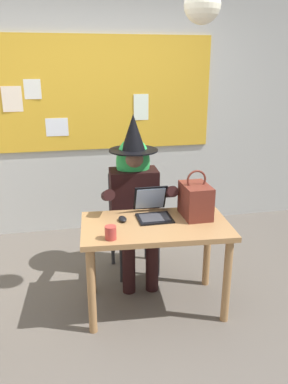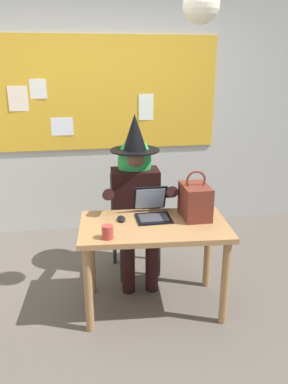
% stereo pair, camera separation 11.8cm
% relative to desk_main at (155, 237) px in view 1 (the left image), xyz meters
% --- Properties ---
extents(ground_plane, '(24.00, 24.00, 0.00)m').
position_rel_desk_main_xyz_m(ground_plane, '(-0.19, -0.04, -0.61)').
color(ground_plane, '#5B544C').
extents(wall_back_bulletin, '(5.38, 1.90, 2.69)m').
position_rel_desk_main_xyz_m(wall_back_bulletin, '(-0.18, 1.71, 0.76)').
color(wall_back_bulletin, '#B2B2AD').
rests_on(wall_back_bulletin, ground).
extents(desk_main, '(1.16, 0.72, 0.72)m').
position_rel_desk_main_xyz_m(desk_main, '(0.00, 0.00, 0.00)').
color(desk_main, '#A37547').
rests_on(desk_main, ground).
extents(chair_at_desk, '(0.46, 0.46, 0.91)m').
position_rel_desk_main_xyz_m(chair_at_desk, '(-0.06, 0.68, -0.09)').
color(chair_at_desk, black).
rests_on(chair_at_desk, ground).
extents(person_costumed, '(0.61, 0.69, 1.46)m').
position_rel_desk_main_xyz_m(person_costumed, '(-0.05, 0.55, 0.20)').
color(person_costumed, black).
rests_on(person_costumed, ground).
extents(laptop, '(0.27, 0.32, 0.23)m').
position_rel_desk_main_xyz_m(laptop, '(0.01, 0.15, 0.16)').
color(laptop, black).
rests_on(laptop, desk_main).
extents(computer_mouse, '(0.07, 0.11, 0.03)m').
position_rel_desk_main_xyz_m(computer_mouse, '(-0.24, 0.10, 0.13)').
color(computer_mouse, black).
rests_on(computer_mouse, desk_main).
extents(handbag, '(0.20, 0.30, 0.38)m').
position_rel_desk_main_xyz_m(handbag, '(0.34, 0.08, 0.25)').
color(handbag, maroon).
rests_on(handbag, desk_main).
extents(coffee_mug, '(0.08, 0.08, 0.09)m').
position_rel_desk_main_xyz_m(coffee_mug, '(-0.36, -0.19, 0.16)').
color(coffee_mug, '#B23833').
rests_on(coffee_mug, desk_main).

